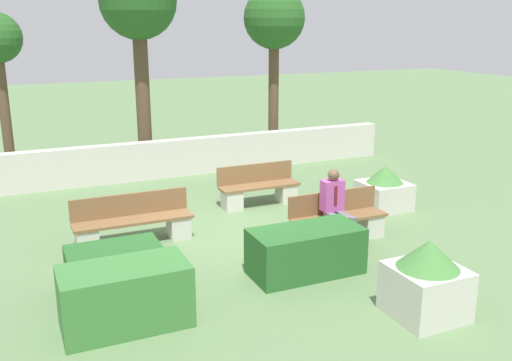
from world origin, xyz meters
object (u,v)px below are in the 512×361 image
bench_right_side (133,225)px  person_seated_man (336,204)px  tree_center_right (274,22)px  tree_center_left (138,7)px  bench_front (338,222)px  planter_corner_right (427,280)px  bench_left_side (259,190)px  planter_corner_left (384,189)px

bench_right_side → person_seated_man: size_ratio=1.56×
bench_right_side → tree_center_right: tree_center_right is taller
tree_center_left → bench_front: bearing=-74.6°
tree_center_right → tree_center_left: bearing=175.2°
person_seated_man → tree_center_right: 7.45m
bench_right_side → tree_center_left: (1.51, 5.37, 3.78)m
bench_front → planter_corner_right: size_ratio=1.68×
tree_center_left → tree_center_right: bearing=-4.8°
bench_left_side → planter_corner_left: bearing=-22.3°
bench_right_side → tree_center_left: 6.74m
bench_front → bench_left_side: 2.46m
tree_center_left → tree_center_right: size_ratio=1.12×
planter_corner_right → tree_center_left: bearing=98.6°
bench_left_side → person_seated_man: person_seated_man is taller
bench_left_side → planter_corner_right: (0.04, -5.22, 0.18)m
bench_left_side → planter_corner_left: (2.28, -1.27, 0.10)m
bench_left_side → tree_center_left: size_ratio=0.33×
bench_front → person_seated_man: bearing=-136.8°
bench_left_side → tree_center_left: 5.89m
bench_front → bench_right_side: size_ratio=0.86×
bench_front → planter_corner_left: planter_corner_left is taller
bench_front → person_seated_man: size_ratio=1.34×
person_seated_man → bench_left_side: bearing=96.7°
planter_corner_left → bench_left_side: bearing=150.8°
bench_right_side → tree_center_right: bearing=47.0°
bench_front → planter_corner_left: (1.83, 1.14, 0.10)m
tree_center_right → bench_right_side: bearing=-135.5°
bench_front → person_seated_man: (-0.15, -0.14, 0.40)m
bench_left_side → planter_corner_left: 2.61m
bench_front → tree_center_left: 7.92m
bench_left_side → person_seated_man: bearing=-76.4°
bench_right_side → person_seated_man: person_seated_man is taller
bench_front → planter_corner_right: bearing=-98.2°
bench_front → person_seated_man: person_seated_man is taller
person_seated_man → planter_corner_right: person_seated_man is taller
bench_left_side → bench_right_side: 3.10m
bench_right_side → person_seated_man: (3.20, -1.47, 0.39)m
planter_corner_right → tree_center_left: 10.27m
tree_center_left → bench_left_side: bearing=-72.0°
planter_corner_left → person_seated_man: bearing=-147.0°
person_seated_man → tree_center_right: bearing=73.4°
bench_left_side → planter_corner_right: 5.22m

